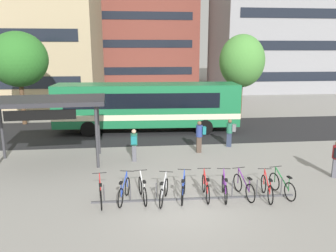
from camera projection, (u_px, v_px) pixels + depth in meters
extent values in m
plane|color=gray|center=(182.00, 206.00, 11.91)|extent=(200.00, 200.00, 0.00)
cube|color=#232326|center=(158.00, 131.00, 22.82)|extent=(80.00, 7.20, 0.01)
cube|color=#196B3D|center=(147.00, 104.00, 22.33)|extent=(12.10, 3.06, 2.70)
cube|color=beige|center=(147.00, 114.00, 22.47)|extent=(12.12, 3.08, 0.36)
cube|color=black|center=(228.00, 87.00, 22.41)|extent=(1.10, 2.34, 0.40)
cube|color=black|center=(236.00, 99.00, 22.64)|extent=(0.17, 2.19, 1.40)
cube|color=black|center=(143.00, 96.00, 23.43)|extent=(9.83, 0.48, 0.97)
cube|color=black|center=(142.00, 101.00, 21.01)|extent=(9.83, 0.48, 0.97)
cylinder|color=black|center=(199.00, 120.00, 23.99)|extent=(1.01, 0.34, 1.00)
cylinder|color=black|center=(205.00, 127.00, 21.74)|extent=(1.01, 0.34, 1.00)
cylinder|color=black|center=(94.00, 121.00, 23.52)|extent=(1.01, 0.34, 1.00)
cylinder|color=black|center=(89.00, 129.00, 21.28)|extent=(1.01, 0.34, 1.00)
cube|color=#47474C|center=(194.00, 199.00, 12.46)|extent=(7.56, 0.25, 0.06)
cylinder|color=#47474C|center=(104.00, 194.00, 12.12)|extent=(0.04, 0.04, 0.70)
cylinder|color=#47474C|center=(130.00, 193.00, 12.20)|extent=(0.04, 0.04, 0.70)
cylinder|color=#47474C|center=(156.00, 192.00, 12.27)|extent=(0.04, 0.04, 0.70)
cylinder|color=#47474C|center=(182.00, 191.00, 12.35)|extent=(0.04, 0.04, 0.70)
cylinder|color=#47474C|center=(207.00, 190.00, 12.43)|extent=(0.04, 0.04, 0.70)
cylinder|color=#47474C|center=(232.00, 189.00, 12.51)|extent=(0.04, 0.04, 0.70)
cylinder|color=#47474C|center=(257.00, 188.00, 12.59)|extent=(0.04, 0.04, 0.70)
cylinder|color=#47474C|center=(281.00, 187.00, 12.66)|extent=(0.04, 0.04, 0.70)
torus|color=black|center=(100.00, 189.00, 12.55)|extent=(0.13, 0.70, 0.70)
torus|color=black|center=(101.00, 200.00, 11.59)|extent=(0.13, 0.70, 0.70)
cube|color=red|center=(100.00, 186.00, 12.02)|extent=(0.15, 0.92, 0.58)
cylinder|color=red|center=(101.00, 192.00, 11.62)|extent=(0.03, 0.03, 0.55)
cube|color=black|center=(100.00, 185.00, 11.56)|extent=(0.13, 0.23, 0.05)
cylinder|color=red|center=(100.00, 181.00, 12.46)|extent=(0.04, 0.04, 0.65)
cylinder|color=black|center=(99.00, 173.00, 12.39)|extent=(0.52, 0.09, 0.03)
torus|color=black|center=(127.00, 186.00, 12.76)|extent=(0.20, 0.70, 0.70)
torus|color=black|center=(121.00, 198.00, 11.77)|extent=(0.20, 0.70, 0.70)
cube|color=#1E3DB2|center=(124.00, 184.00, 12.22)|extent=(0.24, 0.90, 0.58)
cylinder|color=#1E3DB2|center=(121.00, 190.00, 11.81)|extent=(0.04, 0.04, 0.55)
cube|color=black|center=(121.00, 183.00, 11.75)|extent=(0.15, 0.24, 0.05)
cylinder|color=#1E3DB2|center=(127.00, 179.00, 12.67)|extent=(0.04, 0.04, 0.65)
cylinder|color=black|center=(127.00, 171.00, 12.60)|extent=(0.51, 0.14, 0.03)
torus|color=black|center=(140.00, 186.00, 12.83)|extent=(0.14, 0.70, 0.70)
torus|color=black|center=(145.00, 197.00, 11.86)|extent=(0.14, 0.70, 0.70)
cube|color=silver|center=(142.00, 183.00, 12.29)|extent=(0.16, 0.92, 0.58)
cylinder|color=silver|center=(144.00, 189.00, 11.90)|extent=(0.03, 0.03, 0.55)
cube|color=black|center=(144.00, 182.00, 11.84)|extent=(0.13, 0.23, 0.05)
cylinder|color=silver|center=(140.00, 178.00, 12.74)|extent=(0.04, 0.04, 0.65)
cylinder|color=black|center=(140.00, 170.00, 12.67)|extent=(0.52, 0.10, 0.03)
torus|color=black|center=(166.00, 187.00, 12.70)|extent=(0.23, 0.69, 0.70)
torus|color=black|center=(161.00, 199.00, 11.72)|extent=(0.23, 0.69, 0.70)
cube|color=#B7BABF|center=(164.00, 184.00, 12.16)|extent=(0.28, 0.90, 0.58)
cylinder|color=#B7BABF|center=(162.00, 190.00, 11.75)|extent=(0.04, 0.04, 0.55)
cube|color=black|center=(162.00, 183.00, 11.69)|extent=(0.16, 0.24, 0.05)
cylinder|color=#B7BABF|center=(166.00, 179.00, 12.61)|extent=(0.04, 0.04, 0.65)
cylinder|color=black|center=(166.00, 172.00, 12.54)|extent=(0.51, 0.17, 0.03)
torus|color=black|center=(184.00, 185.00, 12.92)|extent=(0.20, 0.70, 0.70)
torus|color=black|center=(182.00, 196.00, 11.93)|extent=(0.20, 0.70, 0.70)
cube|color=#1E3DB2|center=(183.00, 182.00, 12.38)|extent=(0.23, 0.90, 0.58)
cylinder|color=#1E3DB2|center=(183.00, 188.00, 11.97)|extent=(0.04, 0.04, 0.55)
cube|color=black|center=(183.00, 181.00, 11.91)|extent=(0.15, 0.24, 0.05)
cylinder|color=#1E3DB2|center=(184.00, 177.00, 12.83)|extent=(0.04, 0.04, 0.65)
cylinder|color=black|center=(184.00, 169.00, 12.76)|extent=(0.51, 0.14, 0.03)
torus|color=black|center=(204.00, 183.00, 13.04)|extent=(0.09, 0.71, 0.70)
torus|color=black|center=(208.00, 195.00, 12.04)|extent=(0.09, 0.71, 0.70)
cube|color=red|center=(206.00, 181.00, 12.49)|extent=(0.09, 0.92, 0.58)
cylinder|color=red|center=(208.00, 187.00, 12.08)|extent=(0.03, 0.03, 0.55)
cube|color=black|center=(208.00, 180.00, 12.02)|extent=(0.11, 0.23, 0.05)
cylinder|color=red|center=(204.00, 176.00, 12.95)|extent=(0.03, 0.03, 0.65)
cylinder|color=black|center=(204.00, 168.00, 12.88)|extent=(0.52, 0.06, 0.03)
torus|color=black|center=(223.00, 184.00, 13.02)|extent=(0.16, 0.70, 0.70)
torus|color=black|center=(226.00, 195.00, 12.03)|extent=(0.16, 0.70, 0.70)
cube|color=#702893|center=(225.00, 181.00, 12.47)|extent=(0.19, 0.91, 0.58)
cylinder|color=#702893|center=(226.00, 187.00, 12.07)|extent=(0.03, 0.03, 0.55)
cube|color=black|center=(226.00, 180.00, 12.01)|extent=(0.14, 0.23, 0.05)
cylinder|color=#702893|center=(223.00, 176.00, 12.93)|extent=(0.04, 0.04, 0.65)
cylinder|color=black|center=(224.00, 169.00, 12.86)|extent=(0.52, 0.12, 0.03)
torus|color=black|center=(238.00, 183.00, 13.11)|extent=(0.15, 0.70, 0.70)
torus|color=black|center=(250.00, 193.00, 12.15)|extent=(0.15, 0.70, 0.70)
cube|color=#702893|center=(244.00, 180.00, 12.58)|extent=(0.17, 0.91, 0.58)
cylinder|color=#702893|center=(249.00, 185.00, 12.18)|extent=(0.03, 0.03, 0.55)
cube|color=black|center=(250.00, 179.00, 12.12)|extent=(0.13, 0.23, 0.05)
cylinder|color=#702893|center=(238.00, 175.00, 13.02)|extent=(0.04, 0.04, 0.65)
cylinder|color=black|center=(239.00, 168.00, 12.95)|extent=(0.52, 0.11, 0.03)
torus|color=black|center=(263.00, 184.00, 13.00)|extent=(0.14, 0.70, 0.70)
torus|color=black|center=(270.00, 195.00, 12.01)|extent=(0.14, 0.70, 0.70)
cube|color=red|center=(267.00, 181.00, 12.45)|extent=(0.16, 0.92, 0.58)
cylinder|color=red|center=(270.00, 187.00, 12.05)|extent=(0.03, 0.03, 0.55)
cube|color=black|center=(271.00, 180.00, 11.99)|extent=(0.13, 0.23, 0.05)
cylinder|color=red|center=(264.00, 176.00, 12.91)|extent=(0.04, 0.04, 0.65)
cylinder|color=black|center=(265.00, 169.00, 12.84)|extent=(0.52, 0.10, 0.03)
torus|color=black|center=(274.00, 181.00, 13.23)|extent=(0.16, 0.70, 0.70)
torus|color=black|center=(290.00, 192.00, 12.27)|extent=(0.16, 0.70, 0.70)
cube|color=#1E7F38|center=(282.00, 179.00, 12.70)|extent=(0.18, 0.91, 0.58)
cylinder|color=#1E7F38|center=(289.00, 184.00, 12.31)|extent=(0.03, 0.03, 0.55)
cube|color=black|center=(289.00, 177.00, 12.25)|extent=(0.13, 0.23, 0.05)
cylinder|color=#1E7F38|center=(275.00, 174.00, 13.14)|extent=(0.04, 0.04, 0.65)
cylinder|color=black|center=(276.00, 167.00, 13.07)|extent=(0.52, 0.11, 0.03)
cylinder|color=#38383D|center=(97.00, 137.00, 15.49)|extent=(0.15, 0.15, 2.97)
cylinder|color=#38383D|center=(2.00, 130.00, 16.81)|extent=(0.15, 0.15, 2.97)
cylinder|color=#38383D|center=(98.00, 126.00, 17.60)|extent=(0.15, 0.15, 2.97)
cube|color=#28282D|center=(45.00, 101.00, 15.79)|extent=(5.72, 3.34, 0.20)
cube|color=black|center=(40.00, 115.00, 14.70)|extent=(3.04, 0.27, 0.44)
cube|color=#47382D|center=(199.00, 145.00, 18.01)|extent=(0.27, 0.21, 0.88)
cylinder|color=navy|center=(199.00, 131.00, 17.84)|extent=(0.35, 0.35, 0.63)
sphere|color=brown|center=(199.00, 123.00, 17.75)|extent=(0.22, 0.22, 0.22)
cube|color=#197075|center=(204.00, 130.00, 17.85)|extent=(0.19, 0.29, 0.40)
cube|color=#565660|center=(335.00, 168.00, 14.54)|extent=(0.29, 0.32, 0.85)
cube|color=#565660|center=(134.00, 153.00, 16.66)|extent=(0.21, 0.27, 0.82)
cylinder|color=#23664C|center=(134.00, 139.00, 16.51)|extent=(0.35, 0.35, 0.58)
sphere|color=tan|center=(134.00, 131.00, 16.42)|extent=(0.22, 0.22, 0.22)
cube|color=#197075|center=(134.00, 140.00, 16.25)|extent=(0.29, 0.19, 0.40)
cube|color=#2D3851|center=(229.00, 140.00, 19.11)|extent=(0.32, 0.29, 0.80)
cylinder|color=#23664C|center=(230.00, 128.00, 18.95)|extent=(0.45, 0.45, 0.57)
sphere|color=brown|center=(230.00, 121.00, 18.86)|extent=(0.22, 0.22, 0.22)
cube|color=slate|center=(234.00, 128.00, 18.87)|extent=(0.28, 0.33, 0.40)
cylinder|color=brown|center=(23.00, 104.00, 24.56)|extent=(0.32, 0.32, 3.07)
ellipsoid|color=#2D7028|center=(19.00, 59.00, 23.85)|extent=(4.08, 4.08, 3.90)
cylinder|color=brown|center=(240.00, 100.00, 27.10)|extent=(0.32, 0.32, 2.76)
ellipsoid|color=#4C8E3D|center=(242.00, 61.00, 26.40)|extent=(3.55, 3.55, 4.12)
cube|color=tan|center=(9.00, 0.00, 34.32)|extent=(17.62, 13.26, 20.66)
cube|color=black|center=(306.00, 76.00, 40.52)|extent=(17.00, 0.06, 1.10)
cube|color=black|center=(309.00, 45.00, 39.70)|extent=(17.00, 0.06, 1.10)
cube|color=black|center=(312.00, 13.00, 38.88)|extent=(17.00, 0.06, 1.10)
cube|color=brown|center=(135.00, 34.00, 52.69)|extent=(18.61, 11.21, 15.33)
cube|color=black|center=(136.00, 71.00, 48.44)|extent=(16.38, 0.06, 1.10)
cube|color=black|center=(135.00, 44.00, 47.57)|extent=(16.38, 0.06, 1.10)
cube|color=black|center=(135.00, 15.00, 46.71)|extent=(16.38, 0.06, 1.10)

